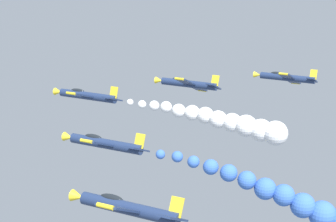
{
  "coord_description": "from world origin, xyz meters",
  "views": [
    {
      "loc": [
        -61.41,
        -30.67,
        132.49
      ],
      "look_at": [
        0.0,
        0.0,
        112.11
      ],
      "focal_mm": 58.81,
      "sensor_mm": 36.0,
      "label": 1
    }
  ],
  "objects_px": {
    "airplane_right_outer": "(286,78)",
    "airplane_left_inner": "(105,143)",
    "airplane_lead": "(87,96)",
    "airplane_right_inner": "(188,84)",
    "airplane_left_outer": "(127,208)"
  },
  "relations": [
    {
      "from": "airplane_right_inner",
      "to": "airplane_right_outer",
      "type": "bearing_deg",
      "value": -40.99
    },
    {
      "from": "airplane_left_inner",
      "to": "airplane_right_outer",
      "type": "bearing_deg",
      "value": -14.57
    },
    {
      "from": "airplane_lead",
      "to": "airplane_right_outer",
      "type": "bearing_deg",
      "value": -39.84
    },
    {
      "from": "airplane_lead",
      "to": "airplane_left_inner",
      "type": "xyz_separation_m",
      "value": [
        -13.15,
        -11.42,
        -1.02
      ]
    },
    {
      "from": "airplane_left_inner",
      "to": "airplane_right_inner",
      "type": "distance_m",
      "value": 25.66
    },
    {
      "from": "airplane_left_inner",
      "to": "airplane_right_inner",
      "type": "xyz_separation_m",
      "value": [
        25.59,
        1.5,
        1.11
      ]
    },
    {
      "from": "airplane_lead",
      "to": "airplane_left_inner",
      "type": "relative_size",
      "value": 1.0
    },
    {
      "from": "airplane_right_outer",
      "to": "airplane_left_inner",
      "type": "bearing_deg",
      "value": 165.43
    },
    {
      "from": "airplane_lead",
      "to": "airplane_right_inner",
      "type": "bearing_deg",
      "value": -38.55
    },
    {
      "from": "airplane_left_inner",
      "to": "airplane_left_outer",
      "type": "height_order",
      "value": "airplane_left_outer"
    },
    {
      "from": "airplane_lead",
      "to": "airplane_right_outer",
      "type": "height_order",
      "value": "airplane_lead"
    },
    {
      "from": "airplane_lead",
      "to": "airplane_left_inner",
      "type": "distance_m",
      "value": 17.45
    },
    {
      "from": "airplane_left_inner",
      "to": "airplane_left_outer",
      "type": "relative_size",
      "value": 1.0
    },
    {
      "from": "airplane_lead",
      "to": "airplane_left_outer",
      "type": "height_order",
      "value": "airplane_lead"
    },
    {
      "from": "airplane_right_outer",
      "to": "airplane_lead",
      "type": "bearing_deg",
      "value": 140.16
    }
  ]
}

